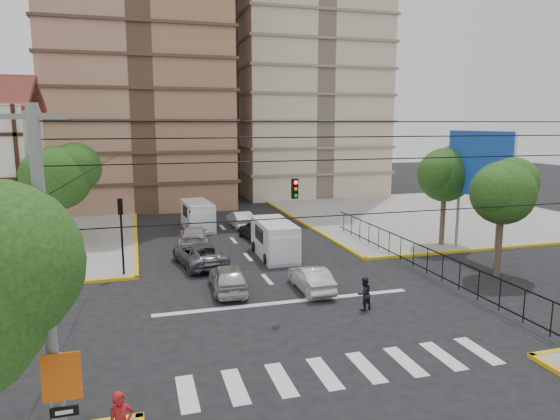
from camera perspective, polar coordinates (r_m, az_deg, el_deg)
name	(u,v)px	position (r m, az deg, el deg)	size (l,w,h in m)	color
ground	(294,311)	(23.98, 1.63, -11.43)	(160.00, 160.00, 0.00)	black
sidewalk_ne	(429,215)	(49.99, 16.61, -0.52)	(26.00, 26.00, 0.15)	gray
crosswalk_stripes	(345,370)	(18.86, 7.49, -17.69)	(12.00, 2.40, 0.01)	silver
stop_line	(287,302)	(25.05, 0.78, -10.47)	(13.00, 0.40, 0.01)	silver
park_fence	(413,269)	(31.49, 14.92, -6.54)	(0.10, 22.50, 1.66)	black
billboard	(479,166)	(34.72, 21.84, 4.67)	(0.36, 6.20, 8.10)	slate
tree_park_a	(504,190)	(30.88, 24.23, 2.11)	(4.41, 3.60, 6.83)	#473828
tree_park_c	(446,172)	(36.98, 18.46, 4.11)	(4.65, 3.80, 7.25)	#473828
tree_tudor	(60,175)	(37.78, -23.83, 3.71)	(5.39, 4.40, 7.43)	#473828
traffic_light_nw	(121,224)	(29.61, -17.70, -1.51)	(0.28, 0.22, 4.40)	black
traffic_light_hanging	(310,192)	(20.61, 3.44, 2.03)	(18.00, 9.12, 0.92)	black
utility_pole_sw	(47,293)	(13.05, -25.05, -8.63)	(1.40, 0.28, 9.00)	slate
district_sign	(63,388)	(13.68, -23.60, -18.17)	(0.90, 0.12, 3.20)	slate
van_right_lane	(276,241)	(32.67, -0.50, -3.51)	(2.21, 5.31, 2.38)	silver
van_left_lane	(198,216)	(41.84, -9.36, -0.73)	(2.36, 5.26, 2.31)	silver
car_silver_front_left	(228,278)	(26.48, -5.95, -7.71)	(1.74, 4.33, 1.47)	#AFAEB3
car_white_front_right	(311,279)	(26.53, 3.56, -7.83)	(1.39, 3.97, 1.31)	silver
car_grey_mid_left	(199,254)	(31.39, -9.21, -5.00)	(2.41, 5.24, 1.46)	slate
car_silver_rear_left	(194,235)	(36.79, -9.83, -2.86)	(1.98, 4.87, 1.41)	silver
car_darkgrey_mid_right	(256,230)	(37.97, -2.76, -2.29)	(1.72, 4.28, 1.46)	black
car_white_rear_right	(241,219)	(42.49, -4.53, -1.05)	(1.48, 4.23, 1.39)	white
pedestrian_crosswalk	(364,294)	(24.14, 9.59, -9.42)	(0.77, 0.60, 1.58)	black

